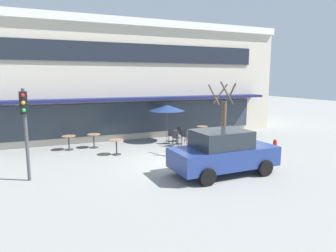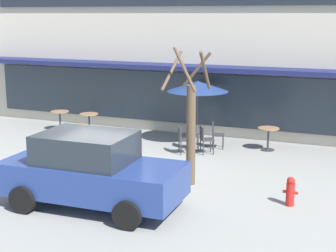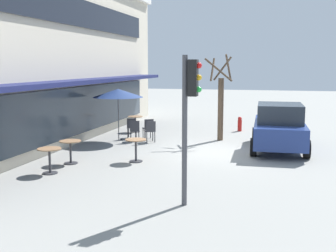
# 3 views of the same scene
# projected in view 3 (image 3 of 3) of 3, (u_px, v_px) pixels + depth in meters

# --- Properties ---
(ground_plane) EXTENTS (80.00, 80.00, 0.00)m
(ground_plane) POSITION_uv_depth(u_px,v_px,m) (223.00, 152.00, 15.50)
(ground_plane) COLOR gray
(cafe_table_near_wall) EXTENTS (0.70, 0.70, 0.76)m
(cafe_table_near_wall) POSITION_uv_depth(u_px,v_px,m) (136.00, 146.00, 13.89)
(cafe_table_near_wall) COLOR #333338
(cafe_table_near_wall) RESTS_ON ground
(cafe_table_streetside) EXTENTS (0.70, 0.70, 0.76)m
(cafe_table_streetside) POSITION_uv_depth(u_px,v_px,m) (135.00, 121.00, 20.12)
(cafe_table_streetside) COLOR #333338
(cafe_table_streetside) RESTS_ON ground
(cafe_table_by_tree) EXTENTS (0.70, 0.70, 0.76)m
(cafe_table_by_tree) POSITION_uv_depth(u_px,v_px,m) (50.00, 156.00, 12.38)
(cafe_table_by_tree) COLOR #333338
(cafe_table_by_tree) RESTS_ON ground
(cafe_table_mid_patio) EXTENTS (0.70, 0.70, 0.76)m
(cafe_table_mid_patio) POSITION_uv_depth(u_px,v_px,m) (70.00, 148.00, 13.62)
(cafe_table_mid_patio) COLOR #333338
(cafe_table_mid_patio) RESTS_ON ground
(patio_umbrella_green_folded) EXTENTS (2.10, 2.10, 2.20)m
(patio_umbrella_green_folded) POSITION_uv_depth(u_px,v_px,m) (118.00, 93.00, 17.54)
(patio_umbrella_green_folded) COLOR #4C4C51
(patio_umbrella_green_folded) RESTS_ON ground
(cafe_chair_0) EXTENTS (0.56, 0.56, 0.89)m
(cafe_chair_0) POSITION_uv_depth(u_px,v_px,m) (148.00, 127.00, 18.09)
(cafe_chair_0) COLOR #333338
(cafe_chair_0) RESTS_ON ground
(cafe_chair_1) EXTENTS (0.55, 0.55, 0.89)m
(cafe_chair_1) POSITION_uv_depth(u_px,v_px,m) (150.00, 130.00, 17.40)
(cafe_chair_1) COLOR #333338
(cafe_chair_1) RESTS_ON ground
(cafe_chair_2) EXTENTS (0.51, 0.51, 0.89)m
(cafe_chair_2) POSITION_uv_depth(u_px,v_px,m) (135.00, 129.00, 17.60)
(cafe_chair_2) COLOR #333338
(cafe_chair_2) RESTS_ON ground
(cafe_chair_3) EXTENTS (0.48, 0.48, 0.89)m
(cafe_chair_3) POSITION_uv_depth(u_px,v_px,m) (132.00, 126.00, 18.41)
(cafe_chair_3) COLOR #333338
(cafe_chair_3) RESTS_ON ground
(parked_sedan) EXTENTS (4.25, 2.12, 1.76)m
(parked_sedan) POSITION_uv_depth(u_px,v_px,m) (279.00, 127.00, 15.76)
(parked_sedan) COLOR navy
(parked_sedan) RESTS_ON ground
(street_tree) EXTENTS (1.06, 1.18, 3.63)m
(street_tree) POSITION_uv_depth(u_px,v_px,m) (221.00, 102.00, 17.75)
(street_tree) COLOR brown
(street_tree) RESTS_ON ground
(traffic_light_pole) EXTENTS (0.26, 0.44, 3.40)m
(traffic_light_pole) POSITION_uv_depth(u_px,v_px,m) (189.00, 105.00, 9.30)
(traffic_light_pole) COLOR #47474C
(traffic_light_pole) RESTS_ON ground
(fire_hydrant) EXTENTS (0.36, 0.20, 0.71)m
(fire_hydrant) POSITION_uv_depth(u_px,v_px,m) (240.00, 124.00, 20.39)
(fire_hydrant) COLOR red
(fire_hydrant) RESTS_ON ground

